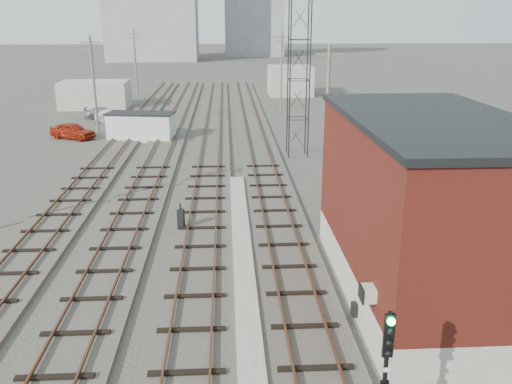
{
  "coord_description": "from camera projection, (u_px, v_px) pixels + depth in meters",
  "views": [
    {
      "loc": [
        -0.16,
        -7.22,
        10.69
      ],
      "look_at": [
        1.3,
        18.82,
        2.2
      ],
      "focal_mm": 38.0,
      "sensor_mm": 36.0,
      "label": 1
    }
  ],
  "objects": [
    {
      "name": "lattice_tower",
      "position": [
        299.0,
        60.0,
        41.37
      ],
      "size": [
        1.6,
        1.6,
        15.0
      ],
      "color": "black",
      "rests_on": "ground"
    },
    {
      "name": "switch_stand",
      "position": [
        181.0,
        219.0,
        28.02
      ],
      "size": [
        0.39,
        0.39,
        1.43
      ],
      "rotation": [
        0.0,
        0.0,
        -0.2
      ],
      "color": "black",
      "rests_on": "ground"
    },
    {
      "name": "ground",
      "position": [
        227.0,
        107.0,
        67.14
      ],
      "size": [
        320.0,
        320.0,
        0.0
      ],
      "primitive_type": "plane",
      "color": "#282621",
      "rests_on": "ground"
    },
    {
      "name": "platform_curb",
      "position": [
        244.0,
        272.0,
        23.45
      ],
      "size": [
        0.9,
        28.0,
        0.26
      ],
      "primitive_type": "cube",
      "color": "gray",
      "rests_on": "ground"
    },
    {
      "name": "utility_pole_left_b",
      "position": [
        94.0,
        82.0,
        50.75
      ],
      "size": [
        1.8,
        0.24,
        9.0
      ],
      "color": "#595147",
      "rests_on": "ground"
    },
    {
      "name": "car_red",
      "position": [
        73.0,
        131.0,
        49.35
      ],
      "size": [
        4.62,
        3.48,
        1.47
      ],
      "primitive_type": "imported",
      "rotation": [
        0.0,
        0.0,
        1.1
      ],
      "color": "maroon",
      "rests_on": "ground"
    },
    {
      "name": "utility_pole_left_c",
      "position": [
        135.0,
        61.0,
        74.48
      ],
      "size": [
        1.8,
        0.24,
        9.0
      ],
      "color": "#595147",
      "rests_on": "ground"
    },
    {
      "name": "track_mid_left",
      "position": [
        165.0,
        144.0,
        46.87
      ],
      "size": [
        3.2,
        90.0,
        0.39
      ],
      "color": "#332D28",
      "rests_on": "ground"
    },
    {
      "name": "apartment_right",
      "position": [
        254.0,
        7.0,
        148.98
      ],
      "size": [
        16.0,
        12.0,
        26.0
      ],
      "primitive_type": "cube",
      "color": "gray",
      "rests_on": "ground"
    },
    {
      "name": "track_mid_right",
      "position": [
        211.0,
        144.0,
        47.09
      ],
      "size": [
        3.2,
        90.0,
        0.39
      ],
      "color": "#332D28",
      "rests_on": "ground"
    },
    {
      "name": "car_silver",
      "position": [
        114.0,
        116.0,
        57.16
      ],
      "size": [
        4.13,
        2.31,
        1.29
      ],
      "primitive_type": "imported",
      "rotation": [
        0.0,
        0.0,
        1.83
      ],
      "color": "#B5B8BE",
      "rests_on": "ground"
    },
    {
      "name": "signal_mast",
      "position": [
        386.0,
        371.0,
        13.44
      ],
      "size": [
        0.4,
        0.41,
        3.95
      ],
      "color": "gray",
      "rests_on": "ground"
    },
    {
      "name": "car_grey",
      "position": [
        103.0,
        113.0,
        59.22
      ],
      "size": [
        4.19,
        1.82,
        1.2
      ],
      "primitive_type": "imported",
      "rotation": [
        0.0,
        0.0,
        1.6
      ],
      "color": "gray",
      "rests_on": "ground"
    },
    {
      "name": "track_left",
      "position": [
        118.0,
        145.0,
        46.66
      ],
      "size": [
        3.2,
        90.0,
        0.39
      ],
      "color": "#332D28",
      "rests_on": "ground"
    },
    {
      "name": "track_right",
      "position": [
        257.0,
        143.0,
        47.3
      ],
      "size": [
        3.2,
        90.0,
        0.39
      ],
      "color": "#332D28",
      "rests_on": "ground"
    },
    {
      "name": "site_trailer",
      "position": [
        141.0,
        126.0,
        48.63
      ],
      "size": [
        6.27,
        3.47,
        2.5
      ],
      "rotation": [
        0.0,
        0.0,
        -0.15
      ],
      "color": "silver",
      "rests_on": "ground"
    },
    {
      "name": "shed_right",
      "position": [
        290.0,
        81.0,
        76.49
      ],
      "size": [
        6.0,
        6.0,
        4.0
      ],
      "primitive_type": "cube",
      "color": "gray",
      "rests_on": "ground"
    },
    {
      "name": "utility_pole_right_a",
      "position": [
        327.0,
        110.0,
        35.62
      ],
      "size": [
        1.8,
        0.24,
        9.0
      ],
      "color": "#595147",
      "rests_on": "ground"
    },
    {
      "name": "shed_left",
      "position": [
        95.0,
        95.0,
        65.79
      ],
      "size": [
        8.0,
        5.0,
        3.2
      ],
      "primitive_type": "cube",
      "color": "gray",
      "rests_on": "ground"
    },
    {
      "name": "utility_pole_right_b",
      "position": [
        281.0,
        68.0,
        64.1
      ],
      "size": [
        1.8,
        0.24,
        9.0
      ],
      "color": "#595147",
      "rests_on": "ground"
    },
    {
      "name": "brick_building",
      "position": [
        426.0,
        209.0,
        20.84
      ],
      "size": [
        6.54,
        12.2,
        7.22
      ],
      "color": "gray",
      "rests_on": "ground"
    }
  ]
}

